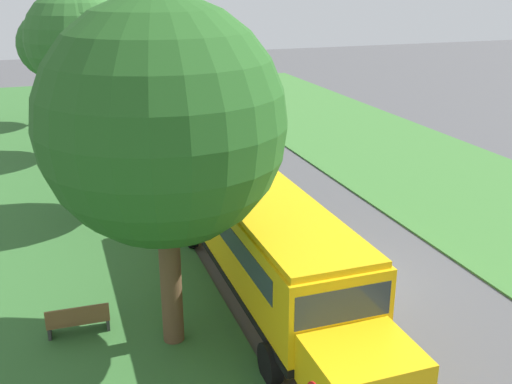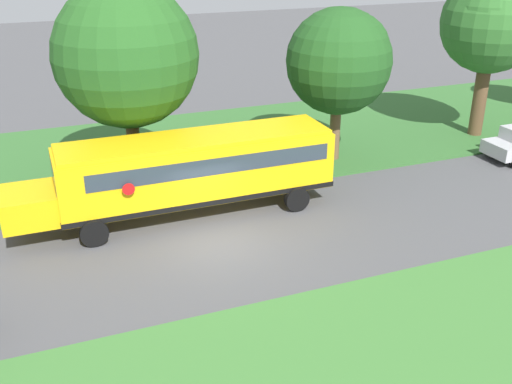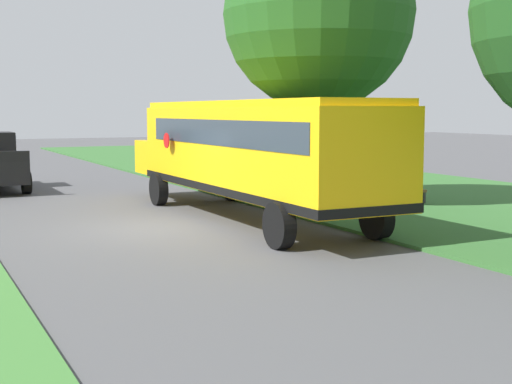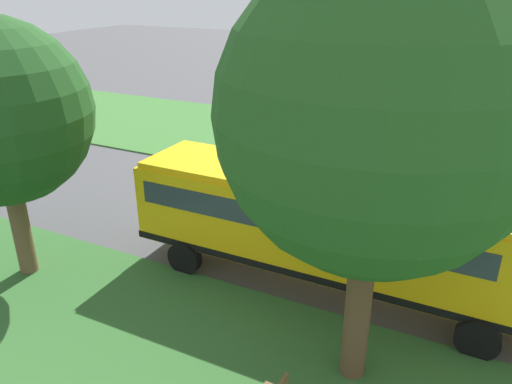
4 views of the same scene
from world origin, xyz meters
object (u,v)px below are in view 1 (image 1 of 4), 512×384
(oak_tree_across_road, at_px, (51,46))
(park_bench, at_px, (78,320))
(oak_tree_beside_bus, at_px, (168,127))
(school_bus, at_px, (264,235))
(car_silver_nearest, at_px, (157,134))
(oak_tree_roadside_mid, at_px, (110,91))
(car_red_furthest, at_px, (123,90))
(oak_tree_far_end, at_px, (78,38))
(car_black_middle, at_px, (139,111))

(oak_tree_across_road, height_order, park_bench, oak_tree_across_road)
(oak_tree_beside_bus, distance_m, oak_tree_across_road, 26.76)
(oak_tree_beside_bus, height_order, park_bench, oak_tree_beside_bus)
(school_bus, relative_size, oak_tree_across_road, 1.76)
(oak_tree_beside_bus, relative_size, park_bench, 5.36)
(car_silver_nearest, distance_m, oak_tree_roadside_mid, 10.17)
(car_red_furthest, distance_m, oak_tree_across_road, 8.88)
(school_bus, relative_size, oak_tree_far_end, 1.46)
(school_bus, bearing_deg, oak_tree_far_end, 102.40)
(car_red_furthest, bearing_deg, oak_tree_across_road, -127.97)
(oak_tree_beside_bus, distance_m, park_bench, 5.90)
(car_black_middle, xyz_separation_m, oak_tree_far_end, (-3.64, -6.36, 5.19))
(school_bus, bearing_deg, oak_tree_roadside_mid, 111.46)
(oak_tree_beside_bus, bearing_deg, oak_tree_far_end, 92.38)
(school_bus, distance_m, car_red_furthest, 31.22)
(oak_tree_beside_bus, distance_m, oak_tree_roadside_mid, 9.92)
(car_silver_nearest, bearing_deg, park_bench, -106.80)
(oak_tree_beside_bus, relative_size, oak_tree_far_end, 1.02)
(car_red_furthest, height_order, park_bench, car_red_furthest)
(oak_tree_across_road, relative_size, park_bench, 4.36)
(car_black_middle, xyz_separation_m, car_red_furthest, (0.00, 8.03, 0.00))
(oak_tree_beside_bus, height_order, oak_tree_roadside_mid, oak_tree_beside_bus)
(oak_tree_far_end, bearing_deg, park_bench, -95.37)
(oak_tree_beside_bus, xyz_separation_m, park_bench, (-2.40, 1.23, -5.25))
(oak_tree_roadside_mid, relative_size, oak_tree_far_end, 0.85)
(school_bus, height_order, car_black_middle, school_bus)
(car_black_middle, bearing_deg, park_bench, -102.55)
(car_silver_nearest, xyz_separation_m, park_bench, (-5.27, -17.44, -0.40))
(park_bench, bearing_deg, oak_tree_across_road, 89.11)
(oak_tree_far_end, bearing_deg, oak_tree_across_road, 98.59)
(oak_tree_roadside_mid, bearing_deg, park_bench, -103.71)
(oak_tree_roadside_mid, relative_size, oak_tree_across_road, 1.02)
(car_silver_nearest, xyz_separation_m, oak_tree_far_end, (-3.64, -0.15, 5.19))
(school_bus, xyz_separation_m, oak_tree_roadside_mid, (-3.21, 8.18, 2.97))
(oak_tree_far_end, bearing_deg, oak_tree_beside_bus, -87.62)
(car_black_middle, distance_m, oak_tree_far_end, 8.97)
(oak_tree_roadside_mid, height_order, oak_tree_across_road, oak_tree_roadside_mid)
(oak_tree_beside_bus, bearing_deg, oak_tree_roadside_mid, 91.66)
(car_silver_nearest, height_order, car_red_furthest, same)
(car_silver_nearest, relative_size, park_bench, 2.72)
(school_bus, xyz_separation_m, oak_tree_across_road, (-4.93, 24.96, 2.99))
(oak_tree_roadside_mid, bearing_deg, school_bus, -68.54)
(school_bus, xyz_separation_m, park_bench, (-5.32, -0.47, -1.45))
(oak_tree_beside_bus, relative_size, oak_tree_across_road, 1.23)
(oak_tree_across_road, bearing_deg, car_red_furthest, 52.03)
(school_bus, bearing_deg, oak_tree_beside_bus, -149.75)
(oak_tree_far_end, relative_size, park_bench, 5.27)
(car_silver_nearest, bearing_deg, car_black_middle, 90.00)
(car_silver_nearest, bearing_deg, oak_tree_beside_bus, -98.74)
(car_red_furthest, xyz_separation_m, oak_tree_across_road, (-4.87, -6.24, 4.03))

